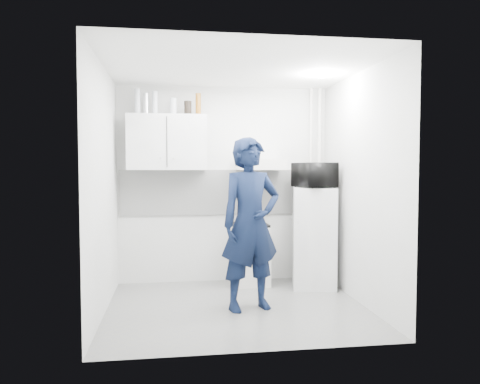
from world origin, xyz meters
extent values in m
plane|color=slate|center=(0.00, 0.00, 0.00)|extent=(2.80, 2.80, 0.00)
plane|color=white|center=(0.00, 0.00, 2.60)|extent=(2.80, 2.80, 0.00)
plane|color=silver|center=(0.00, 1.25, 1.30)|extent=(2.80, 0.00, 2.80)
plane|color=silver|center=(-1.40, 0.00, 1.30)|extent=(0.00, 2.60, 2.60)
plane|color=silver|center=(1.40, 0.00, 1.30)|extent=(0.00, 2.60, 2.60)
imported|color=black|center=(0.14, -0.07, 0.93)|extent=(0.77, 0.61, 1.85)
cube|color=silver|center=(0.31, 1.00, 0.39)|extent=(0.48, 0.48, 0.77)
cube|color=white|center=(1.10, 0.74, 0.64)|extent=(0.63, 0.63, 1.28)
cube|color=black|center=(0.31, 1.00, 0.78)|extent=(0.46, 0.46, 0.03)
cylinder|color=silver|center=(0.23, 0.94, 0.86)|extent=(0.20, 0.20, 0.11)
imported|color=black|center=(1.10, 0.74, 1.43)|extent=(0.64, 0.49, 0.32)
cylinder|color=#B2B7BC|center=(-1.12, 1.07, 2.36)|extent=(0.07, 0.07, 0.32)
cylinder|color=silver|center=(-1.01, 1.07, 2.33)|extent=(0.07, 0.07, 0.27)
cylinder|color=#B2B7BC|center=(-0.90, 1.07, 2.35)|extent=(0.07, 0.07, 0.29)
cylinder|color=#B2B7BC|center=(-0.67, 1.07, 2.31)|extent=(0.09, 0.09, 0.21)
cylinder|color=black|center=(-0.48, 1.07, 2.29)|extent=(0.09, 0.09, 0.18)
cylinder|color=brown|center=(-0.35, 1.07, 2.34)|extent=(0.07, 0.07, 0.28)
cube|color=white|center=(-0.75, 1.07, 1.85)|extent=(1.00, 0.35, 0.70)
cube|color=silver|center=(0.45, 1.00, 1.57)|extent=(0.60, 0.50, 0.14)
cube|color=white|center=(0.00, 1.24, 1.20)|extent=(2.74, 0.03, 0.60)
cylinder|color=silver|center=(1.30, 1.17, 1.30)|extent=(0.05, 0.05, 2.60)
cylinder|color=silver|center=(1.18, 1.17, 1.30)|extent=(0.04, 0.04, 2.60)
cylinder|color=white|center=(1.00, 0.20, 2.57)|extent=(0.10, 0.10, 0.02)
camera|label=1|loc=(-0.69, -4.99, 1.53)|focal=35.00mm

